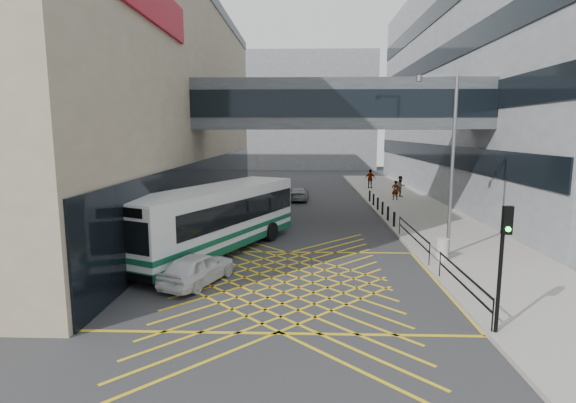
# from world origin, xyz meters

# --- Properties ---
(ground) EXTENTS (120.00, 120.00, 0.00)m
(ground) POSITION_xyz_m (0.00, 0.00, 0.00)
(ground) COLOR #333335
(building_whsmith) EXTENTS (24.17, 42.00, 16.00)m
(building_whsmith) POSITION_xyz_m (-17.98, 16.00, 8.00)
(building_whsmith) COLOR tan
(building_whsmith) RESTS_ON ground
(building_right) EXTENTS (24.09, 44.00, 20.00)m
(building_right) POSITION_xyz_m (23.98, 24.00, 10.00)
(building_right) COLOR gray
(building_right) RESTS_ON ground
(building_far) EXTENTS (28.00, 16.00, 18.00)m
(building_far) POSITION_xyz_m (-2.00, 60.00, 9.00)
(building_far) COLOR gray
(building_far) RESTS_ON ground
(skybridge) EXTENTS (20.00, 4.10, 3.00)m
(skybridge) POSITION_xyz_m (3.00, 12.00, 7.50)
(skybridge) COLOR #41464C
(skybridge) RESTS_ON ground
(pavement) EXTENTS (6.00, 54.00, 0.16)m
(pavement) POSITION_xyz_m (9.00, 15.00, 0.08)
(pavement) COLOR gray
(pavement) RESTS_ON ground
(box_junction) EXTENTS (12.00, 9.00, 0.01)m
(box_junction) POSITION_xyz_m (0.00, 0.00, 0.00)
(box_junction) COLOR gold
(box_junction) RESTS_ON ground
(bus) EXTENTS (7.14, 11.49, 3.21)m
(bus) POSITION_xyz_m (-3.49, 4.40, 1.72)
(bus) COLOR silver
(bus) RESTS_ON ground
(car_white) EXTENTS (2.96, 4.31, 1.27)m
(car_white) POSITION_xyz_m (-3.38, -0.22, 0.63)
(car_white) COLOR silver
(car_white) RESTS_ON ground
(car_dark) EXTENTS (2.58, 4.78, 1.42)m
(car_dark) POSITION_xyz_m (-1.52, 14.46, 0.71)
(car_dark) COLOR black
(car_dark) RESTS_ON ground
(car_silver) EXTENTS (1.93, 4.07, 1.24)m
(car_silver) POSITION_xyz_m (0.39, 21.36, 0.62)
(car_silver) COLOR gray
(car_silver) RESTS_ON ground
(traffic_light) EXTENTS (0.26, 0.42, 3.70)m
(traffic_light) POSITION_xyz_m (6.25, -4.63, 2.57)
(traffic_light) COLOR black
(traffic_light) RESTS_ON pavement
(street_lamp) EXTENTS (1.85, 0.70, 8.22)m
(street_lamp) POSITION_xyz_m (7.35, 3.91, 4.84)
(street_lamp) COLOR slate
(street_lamp) RESTS_ON pavement
(litter_bin) EXTENTS (0.55, 0.55, 0.94)m
(litter_bin) POSITION_xyz_m (6.98, 2.94, 0.63)
(litter_bin) COLOR #ADA89E
(litter_bin) RESTS_ON pavement
(kerb_railings) EXTENTS (0.05, 12.54, 1.00)m
(kerb_railings) POSITION_xyz_m (6.15, 1.78, 0.88)
(kerb_railings) COLOR black
(kerb_railings) RESTS_ON pavement
(bollards) EXTENTS (0.14, 10.14, 0.90)m
(bollards) POSITION_xyz_m (6.25, 15.00, 0.61)
(bollards) COLOR black
(bollards) RESTS_ON pavement
(pedestrian_a) EXTENTS (0.70, 0.53, 1.64)m
(pedestrian_a) POSITION_xyz_m (8.50, 20.89, 0.98)
(pedestrian_a) COLOR gray
(pedestrian_a) RESTS_ON pavement
(pedestrian_b) EXTENTS (1.03, 0.82, 1.84)m
(pedestrian_b) POSITION_xyz_m (9.35, 22.73, 1.08)
(pedestrian_b) COLOR gray
(pedestrian_b) RESTS_ON pavement
(pedestrian_c) EXTENTS (1.25, 0.94, 1.91)m
(pedestrian_c) POSITION_xyz_m (7.60, 28.85, 1.11)
(pedestrian_c) COLOR gray
(pedestrian_c) RESTS_ON pavement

